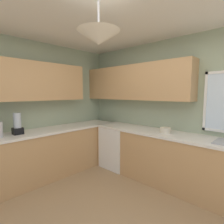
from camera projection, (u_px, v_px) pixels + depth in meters
The scene contains 6 objects.
room_shell at pixel (93, 77), 2.86m from camera, with size 4.28×3.91×2.63m.
counter_run_left at pixel (33, 157), 3.21m from camera, with size 0.65×3.52×0.90m.
counter_run_back at pixel (178, 161), 3.00m from camera, with size 3.37×0.65×0.90m.
dishwasher at pixel (118, 147), 3.88m from camera, with size 0.60×0.60×0.86m, color white.
bowl at pixel (165, 130), 3.11m from camera, with size 0.18×0.18×0.09m, color beige.
blender_appliance at pixel (17, 125), 2.98m from camera, with size 0.15×0.15×0.36m.
Camera 1 is at (1.40, -1.28, 1.59)m, focal length 28.79 mm.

